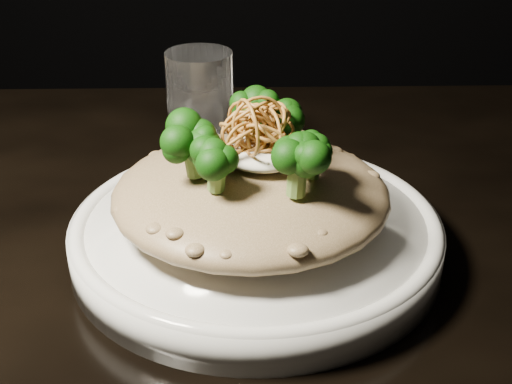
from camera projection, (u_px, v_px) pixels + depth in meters
table at (271, 338)px, 0.61m from camera, size 1.10×0.80×0.75m
plate at (256, 236)px, 0.57m from camera, size 0.29×0.29×0.03m
risotto at (251, 194)px, 0.55m from camera, size 0.21×0.21×0.05m
broccoli at (259, 141)px, 0.52m from camera, size 0.13×0.13×0.05m
cheese at (263, 152)px, 0.54m from camera, size 0.06×0.06×0.02m
shallots at (256, 121)px, 0.52m from camera, size 0.06×0.06×0.04m
drinking_glass at (201, 109)px, 0.70m from camera, size 0.08×0.08×0.11m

